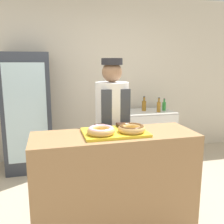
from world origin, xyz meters
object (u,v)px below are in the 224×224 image
at_px(brownie_back_right, 122,125).
at_px(beverage_fridge, 28,112).
at_px(bottle_amber, 159,106).
at_px(bottle_amber_b, 144,105).
at_px(donut_chocolate_glaze, 132,128).
at_px(brownie_back_left, 100,126).
at_px(chest_freezer, 147,134).
at_px(bottle_green, 164,106).
at_px(serving_tray, 115,132).
at_px(donut_light_glaze, 101,130).
at_px(baker_person, 112,129).

bearing_deg(brownie_back_right, beverage_fridge, 121.08).
xyz_separation_m(bottle_amber, bottle_amber_b, (-0.20, 0.16, 0.00)).
xyz_separation_m(beverage_fridge, bottle_amber, (2.06, -0.11, 0.02)).
distance_m(donut_chocolate_glaze, brownie_back_left, 0.32).
bearing_deg(brownie_back_right, chest_freezer, 60.07).
distance_m(chest_freezer, bottle_green, 0.56).
height_order(serving_tray, bottle_green, bottle_green).
height_order(brownie_back_right, bottle_amber, bottle_amber).
relative_size(serving_tray, bottle_amber_b, 2.33).
bearing_deg(donut_light_glaze, brownie_back_left, 80.98).
xyz_separation_m(brownie_back_right, bottle_amber, (1.09, 1.51, -0.12)).
relative_size(serving_tray, baker_person, 0.34).
bearing_deg(baker_person, brownie_back_right, -90.45).
relative_size(brownie_back_left, bottle_amber_b, 0.39).
bearing_deg(baker_person, beverage_fridge, 128.48).
height_order(serving_tray, bottle_amber_b, bottle_amber_b).
height_order(donut_chocolate_glaze, bottle_green, donut_chocolate_glaze).
distance_m(brownie_back_left, bottle_amber, 2.00).
distance_m(brownie_back_left, bottle_green, 2.17).
relative_size(serving_tray, bottle_green, 2.79).
xyz_separation_m(donut_light_glaze, bottle_amber, (1.33, 1.71, -0.14)).
relative_size(brownie_back_right, beverage_fridge, 0.05).
bearing_deg(bottle_amber, bottle_green, 35.35).
height_order(brownie_back_left, baker_person, baker_person).
relative_size(donut_chocolate_glaze, bottle_amber_b, 0.99).
bearing_deg(bottle_amber, beverage_fridge, 176.83).
bearing_deg(bottle_green, bottle_amber, -144.65).
distance_m(donut_light_glaze, chest_freezer, 2.27).
relative_size(donut_light_glaze, chest_freezer, 0.28).
xyz_separation_m(serving_tray, baker_person, (0.11, 0.53, -0.12)).
bearing_deg(beverage_fridge, brownie_back_left, -64.78).
bearing_deg(chest_freezer, bottle_green, -3.02).
xyz_separation_m(donut_chocolate_glaze, bottle_green, (1.20, 1.81, -0.15)).
xyz_separation_m(donut_light_glaze, brownie_back_left, (0.03, 0.20, -0.02)).
bearing_deg(brownie_back_left, bottle_green, 48.15).
xyz_separation_m(serving_tray, donut_light_glaze, (-0.14, -0.06, 0.05)).
relative_size(brownie_back_left, beverage_fridge, 0.05).
distance_m(chest_freezer, bottle_amber, 0.53).
relative_size(brownie_back_right, chest_freezer, 0.11).
bearing_deg(baker_person, bottle_green, 44.92).
relative_size(brownie_back_left, bottle_green, 0.47).
xyz_separation_m(brownie_back_left, chest_freezer, (1.15, 1.63, -0.61)).
relative_size(brownie_back_left, baker_person, 0.06).
relative_size(donut_light_glaze, bottle_amber, 1.01).
bearing_deg(bottle_amber_b, bottle_amber, -38.81).
distance_m(donut_chocolate_glaze, bottle_amber_b, 2.06).
distance_m(brownie_back_right, bottle_amber_b, 1.89).
xyz_separation_m(baker_person, bottle_amber_b, (0.89, 1.28, 0.03)).
xyz_separation_m(bottle_amber_b, bottle_green, (0.35, -0.05, -0.02)).
bearing_deg(chest_freezer, bottle_amber_b, 143.84).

